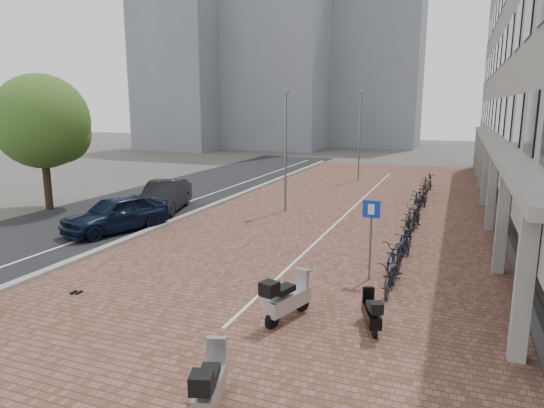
% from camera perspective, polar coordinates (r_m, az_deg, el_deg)
% --- Properties ---
extents(ground, '(140.00, 140.00, 0.00)m').
position_cam_1_polar(ground, '(15.70, -8.06, -8.76)').
color(ground, '#474442').
rests_on(ground, ground).
extents(plaza_brick, '(14.50, 42.00, 0.04)m').
position_cam_1_polar(plaza_brick, '(25.93, 8.96, -0.64)').
color(plaza_brick, brown).
rests_on(plaza_brick, ground).
extents(street_asphalt, '(8.00, 50.00, 0.03)m').
position_cam_1_polar(street_asphalt, '(30.17, -11.88, 0.95)').
color(street_asphalt, black).
rests_on(street_asphalt, ground).
extents(curb, '(0.35, 42.00, 0.14)m').
position_cam_1_polar(curb, '(28.24, -5.23, 0.57)').
color(curb, gray).
rests_on(curb, ground).
extents(lane_line, '(0.12, 44.00, 0.00)m').
position_cam_1_polar(lane_line, '(29.14, -8.58, 0.73)').
color(lane_line, white).
rests_on(lane_line, street_asphalt).
extents(parking_line, '(0.10, 30.00, 0.00)m').
position_cam_1_polar(parking_line, '(25.89, 9.40, -0.62)').
color(parking_line, white).
rests_on(parking_line, plaza_brick).
extents(bg_towers, '(33.00, 23.00, 32.00)m').
position_cam_1_polar(bg_towers, '(65.98, 2.03, 18.97)').
color(bg_towers, gray).
rests_on(bg_towers, ground).
extents(car_navy, '(3.41, 5.12, 1.62)m').
position_cam_1_polar(car_navy, '(22.10, -18.05, -1.08)').
color(car_navy, black).
rests_on(car_navy, ground).
extents(car_dark, '(3.02, 5.17, 1.61)m').
position_cam_1_polar(car_dark, '(25.68, -12.65, 0.91)').
color(car_dark, black).
rests_on(car_dark, ground).
extents(shoes, '(0.33, 0.28, 0.08)m').
position_cam_1_polar(shoes, '(15.41, -22.30, -9.79)').
color(shoes, black).
rests_on(shoes, ground).
extents(scooter_front, '(1.09, 1.91, 1.25)m').
position_cam_1_polar(scooter_front, '(12.50, 1.85, -11.01)').
color(scooter_front, '#BBBBC1').
rests_on(scooter_front, ground).
extents(scooter_mid, '(0.88, 1.44, 0.94)m').
position_cam_1_polar(scooter_mid, '(12.32, 11.73, -12.38)').
color(scooter_mid, black).
rests_on(scooter_mid, ground).
extents(scooter_back, '(1.02, 1.81, 1.19)m').
position_cam_1_polar(scooter_back, '(9.17, -7.29, -20.30)').
color(scooter_back, gray).
rests_on(scooter_back, ground).
extents(parking_sign, '(0.54, 0.09, 2.59)m').
position_cam_1_polar(parking_sign, '(15.17, 11.66, -2.68)').
color(parking_sign, slate).
rests_on(parking_sign, ground).
extents(lamp_near, '(0.12, 0.12, 6.09)m').
position_cam_1_polar(lamp_near, '(24.70, 1.62, 6.02)').
color(lamp_near, gray).
rests_on(lamp_near, ground).
extents(lamp_far, '(0.12, 0.12, 6.47)m').
position_cam_1_polar(lamp_far, '(35.86, 10.36, 7.86)').
color(lamp_far, slate).
rests_on(lamp_far, ground).
extents(street_tree, '(4.87, 4.87, 7.09)m').
position_cam_1_polar(street_tree, '(27.88, -25.33, 8.57)').
color(street_tree, '#382619').
rests_on(street_tree, ground).
extents(bike_row, '(1.27, 21.44, 1.05)m').
position_cam_1_polar(bike_row, '(24.01, 16.79, -0.73)').
color(bike_row, '#212227').
rests_on(bike_row, ground).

